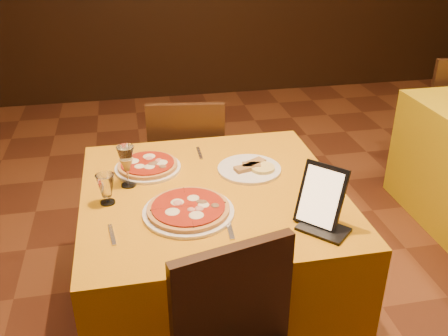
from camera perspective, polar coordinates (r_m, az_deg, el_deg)
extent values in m
cube|color=#5E2D19|center=(2.65, 10.19, -16.56)|extent=(6.00, 7.00, 0.01)
cube|color=orange|center=(2.35, -1.31, -10.45)|extent=(1.10, 1.10, 0.75)
cylinder|color=white|center=(1.98, -4.08, -5.04)|extent=(0.36, 0.36, 0.01)
cylinder|color=#AD4C23|center=(1.97, -4.10, -4.65)|extent=(0.33, 0.33, 0.02)
cylinder|color=white|center=(2.33, -8.69, 0.00)|extent=(0.30, 0.30, 0.01)
cylinder|color=#AD4C23|center=(2.32, -8.71, 0.35)|extent=(0.27, 0.27, 0.02)
cylinder|color=white|center=(2.30, 2.91, -0.12)|extent=(0.29, 0.29, 0.01)
cylinder|color=olive|center=(2.29, 2.92, 0.26)|extent=(0.18, 0.18, 0.02)
cube|color=black|center=(1.89, 11.03, -3.18)|extent=(0.19, 0.19, 0.23)
cube|color=silver|center=(1.92, 0.46, -6.17)|extent=(0.03, 0.24, 0.01)
cube|color=#B4B3BA|center=(1.90, -12.67, -7.45)|extent=(0.03, 0.14, 0.01)
cube|color=#A7A8AE|center=(2.46, -2.82, 1.71)|extent=(0.02, 0.14, 0.01)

